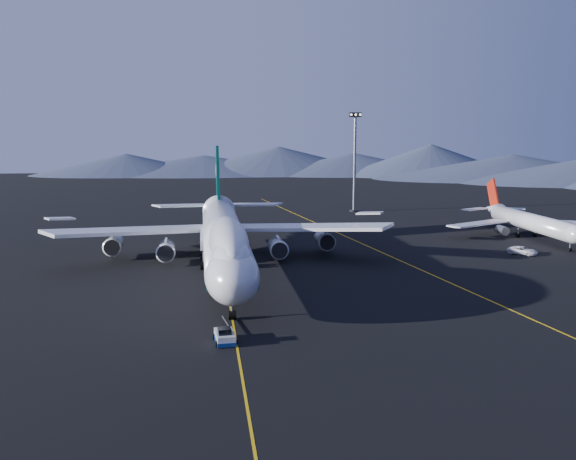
{
  "coord_description": "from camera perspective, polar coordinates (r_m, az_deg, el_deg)",
  "views": [
    {
      "loc": [
        -3.34,
        -101.28,
        22.61
      ],
      "look_at": [
        10.83,
        3.63,
        6.0
      ],
      "focal_mm": 40.0,
      "sensor_mm": 36.0,
      "label": 1
    }
  ],
  "objects": [
    {
      "name": "pushback_tug",
      "position": [
        70.08,
        -5.64,
        -9.48
      ],
      "size": [
        2.59,
        4.17,
        1.74
      ],
      "rotation": [
        0.0,
        0.0,
        0.09
      ],
      "color": "silver",
      "rests_on": "ground"
    },
    {
      "name": "taxiway_line_main",
      "position": [
        103.82,
        -5.68,
        -3.7
      ],
      "size": [
        0.25,
        220.0,
        0.01
      ],
      "primitive_type": "cube",
      "color": "#ECB60D",
      "rests_on": "ground"
    },
    {
      "name": "service_van",
      "position": [
        124.81,
        20.13,
        -1.73
      ],
      "size": [
        5.36,
        5.52,
        1.46
      ],
      "primitive_type": "imported",
      "rotation": [
        0.0,
        0.0,
        0.74
      ],
      "color": "white",
      "rests_on": "ground"
    },
    {
      "name": "ground",
      "position": [
        103.83,
        -5.68,
        -3.71
      ],
      "size": [
        500.0,
        500.0,
        0.0
      ],
      "primitive_type": "plane",
      "color": "black",
      "rests_on": "ground"
    },
    {
      "name": "second_jet",
      "position": [
        144.56,
        20.57,
        0.72
      ],
      "size": [
        35.34,
        39.93,
        11.36
      ],
      "rotation": [
        0.0,
        0.0,
        -0.42
      ],
      "color": "silver",
      "rests_on": "ground"
    },
    {
      "name": "floodlight_mast",
      "position": [
        178.87,
        5.94,
        6.05
      ],
      "size": [
        3.37,
        2.53,
        27.26
      ],
      "rotation": [
        0.0,
        0.0,
        0.25
      ],
      "color": "black",
      "rests_on": "ground"
    },
    {
      "name": "boeing_747",
      "position": [
        102.75,
        -5.73,
        -0.54
      ],
      "size": [
        59.62,
        72.43,
        19.37
      ],
      "color": "silver",
      "rests_on": "ground"
    },
    {
      "name": "taxiway_line_side",
      "position": [
        118.34,
        8.82,
        -2.2
      ],
      "size": [
        28.08,
        198.09,
        0.01
      ],
      "primitive_type": "cube",
      "rotation": [
        0.0,
        0.0,
        0.14
      ],
      "color": "#ECB60D",
      "rests_on": "ground"
    }
  ]
}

